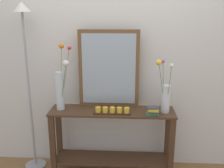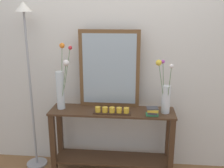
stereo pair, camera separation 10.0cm
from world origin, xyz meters
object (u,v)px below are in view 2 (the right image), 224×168
Objects in this scene: tall_vase_left at (61,85)px; vase_right at (165,95)px; console_table at (112,136)px; floor_lamp at (28,61)px; candle_tray at (112,111)px; book_stack at (153,111)px; mirror_leaning at (109,69)px.

tall_vase_left is 1.24× the size of vase_right.
floor_lamp reaches higher than console_table.
candle_tray is at bearing -84.21° from console_table.
mirror_leaning is at bearing 152.60° from book_stack.
vase_right is at bearing -2.17° from console_table.
vase_right is (0.55, -0.02, 0.50)m from console_table.
console_table is at bearing -5.29° from floor_lamp.
tall_vase_left is at bearing -165.46° from mirror_leaning.
tall_vase_left is 5.54× the size of book_stack.
vase_right is at bearing -4.12° from floor_lamp.
tall_vase_left is at bearing 178.46° from vase_right.
mirror_leaning is 0.54m from tall_vase_left.
mirror_leaning is 1.19× the size of tall_vase_left.
mirror_leaning is 6.58× the size of book_stack.
console_table is at bearing -0.90° from tall_vase_left.
floor_lamp is (-0.37, 0.08, 0.24)m from tall_vase_left.
mirror_leaning reaches higher than book_stack.
console_table is 0.79m from tall_vase_left.
floor_lamp reaches higher than book_stack.
candle_tray is 3.07× the size of book_stack.
mirror_leaning is at bearing 107.01° from console_table.
console_table is 2.33× the size of vase_right.
book_stack is (0.42, -0.10, 0.35)m from console_table.
mirror_leaning reaches higher than candle_tray.
candle_tray is at bearing -173.34° from vase_right.
vase_right is at bearing -1.54° from tall_vase_left.
mirror_leaning is 0.45× the size of floor_lamp.
console_table is 0.74m from mirror_leaning.
mirror_leaning is at bearing 102.89° from candle_tray.
console_table is 1.58× the size of mirror_leaning.
vase_right reaches higher than candle_tray.
candle_tray is (-0.54, -0.06, -0.17)m from vase_right.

